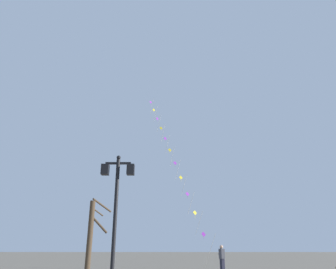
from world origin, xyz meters
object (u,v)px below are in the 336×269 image
at_px(kite_train, 173,157).
at_px(bare_tree, 92,236).
at_px(twin_lantern_lamp_post, 117,195).
at_px(kite_flyer, 223,258).

bearing_deg(kite_train, bare_tree, -110.79).
distance_m(twin_lantern_lamp_post, kite_train, 19.73).
bearing_deg(kite_flyer, kite_train, -0.21).
distance_m(kite_flyer, bare_tree, 8.59).
distance_m(kite_train, kite_flyer, 13.01).
height_order(twin_lantern_lamp_post, bare_tree, twin_lantern_lamp_post).
bearing_deg(bare_tree, kite_flyer, 25.43).
bearing_deg(kite_flyer, bare_tree, 95.91).
height_order(twin_lantern_lamp_post, kite_train, kite_train).
height_order(kite_train, bare_tree, kite_train).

